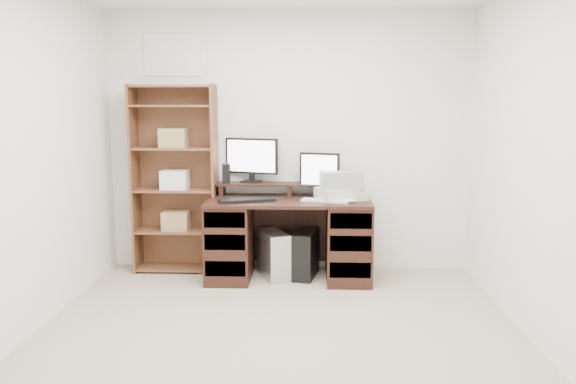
# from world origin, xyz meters

# --- Properties ---
(room) EXTENTS (3.54, 4.04, 2.54)m
(room) POSITION_xyz_m (-0.00, 0.00, 1.25)
(room) COLOR #B9A98E
(room) RESTS_ON ground
(desk) EXTENTS (1.50, 0.70, 0.75)m
(desk) POSITION_xyz_m (0.02, 1.64, 0.39)
(desk) COLOR black
(desk) RESTS_ON ground
(riser_shelf) EXTENTS (1.40, 0.22, 0.12)m
(riser_shelf) POSITION_xyz_m (0.02, 1.85, 0.84)
(riser_shelf) COLOR black
(riser_shelf) RESTS_ON desk
(monitor_wide) EXTENTS (0.52, 0.21, 0.42)m
(monitor_wide) POSITION_xyz_m (-0.35, 1.90, 1.11)
(monitor_wide) COLOR black
(monitor_wide) RESTS_ON riser_shelf
(monitor_small) EXTENTS (0.38, 0.19, 0.42)m
(monitor_small) POSITION_xyz_m (0.30, 1.77, 0.98)
(monitor_small) COLOR black
(monitor_small) RESTS_ON desk
(speaker) EXTENTS (0.09, 0.09, 0.18)m
(speaker) POSITION_xyz_m (-0.58, 1.82, 0.96)
(speaker) COLOR black
(speaker) RESTS_ON riser_shelf
(keyboard_black) EXTENTS (0.53, 0.32, 0.03)m
(keyboard_black) POSITION_xyz_m (-0.35, 1.50, 0.76)
(keyboard_black) COLOR black
(keyboard_black) RESTS_ON desk
(keyboard_white) EXTENTS (0.45, 0.25, 0.02)m
(keyboard_white) POSITION_xyz_m (0.35, 1.52, 0.76)
(keyboard_white) COLOR silver
(keyboard_white) RESTS_ON desk
(mouse) EXTENTS (0.09, 0.07, 0.03)m
(mouse) POSITION_xyz_m (0.58, 1.48, 0.77)
(mouse) COLOR white
(mouse) RESTS_ON desk
(printer) EXTENTS (0.50, 0.44, 0.10)m
(printer) POSITION_xyz_m (0.50, 1.64, 0.80)
(printer) COLOR beige
(printer) RESTS_ON desk
(basket) EXTENTS (0.39, 0.30, 0.16)m
(basket) POSITION_xyz_m (0.50, 1.64, 0.93)
(basket) COLOR gray
(basket) RESTS_ON printer
(tower_silver) EXTENTS (0.35, 0.48, 0.44)m
(tower_silver) POSITION_xyz_m (-0.13, 1.65, 0.22)
(tower_silver) COLOR #B4B6BB
(tower_silver) RESTS_ON ground
(tower_black) EXTENTS (0.27, 0.47, 0.44)m
(tower_black) POSITION_xyz_m (0.17, 1.68, 0.22)
(tower_black) COLOR black
(tower_black) RESTS_ON ground
(bookshelf) EXTENTS (0.80, 0.30, 1.80)m
(bookshelf) POSITION_xyz_m (-1.08, 1.86, 0.92)
(bookshelf) COLOR brown
(bookshelf) RESTS_ON ground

